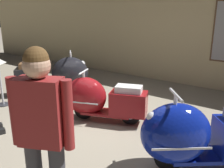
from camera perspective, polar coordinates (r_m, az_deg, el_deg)
ground_plane at (r=4.55m, az=-5.60°, el=-9.55°), size 60.00×60.00×0.00m
showroom_back_wall at (r=7.29m, az=14.52°, el=12.97°), size 18.00×0.24×3.22m
scooter_0 at (r=6.21m, az=-12.42°, el=2.08°), size 1.57×1.61×1.07m
scooter_1 at (r=4.56m, az=-3.22°, el=-3.48°), size 1.62×0.98×0.96m
scooter_2 at (r=3.34m, az=19.28°, el=-11.38°), size 1.64×1.47×1.05m
visitor_1 at (r=2.26m, az=-16.06°, el=-10.09°), size 0.54×0.40×1.73m
info_stanchion at (r=5.84m, az=-24.59°, el=-0.52°), size 0.37×0.39×1.05m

